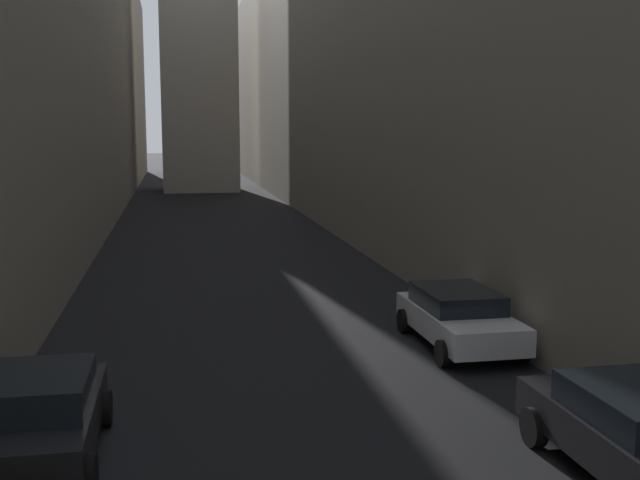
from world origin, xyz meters
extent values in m
plane|color=black|center=(0.00, 48.00, 0.00)|extent=(264.00, 264.00, 0.00)
cube|color=gray|center=(11.33, 50.00, 9.59)|extent=(11.66, 108.00, 19.17)
cube|color=black|center=(-4.40, 17.53, 0.63)|extent=(1.72, 4.01, 0.63)
cube|color=black|center=(-4.40, 17.41, 1.21)|extent=(1.58, 2.06, 0.52)
cylinder|color=black|center=(-5.26, 18.90, 0.32)|extent=(0.22, 0.63, 0.63)
cylinder|color=black|center=(-3.54, 18.90, 0.32)|extent=(0.22, 0.63, 0.63)
cylinder|color=black|center=(-3.54, 16.17, 0.32)|extent=(0.22, 0.63, 0.63)
cube|color=black|center=(4.40, 15.15, 0.64)|extent=(1.82, 4.44, 0.64)
cylinder|color=black|center=(3.49, 16.66, 0.33)|extent=(0.22, 0.65, 0.65)
cylinder|color=black|center=(5.31, 16.66, 0.33)|extent=(0.22, 0.65, 0.65)
cube|color=silver|center=(4.40, 22.51, 0.61)|extent=(1.84, 4.37, 0.61)
cube|color=black|center=(4.40, 22.70, 1.14)|extent=(1.69, 2.38, 0.46)
cylinder|color=black|center=(3.48, 24.00, 0.31)|extent=(0.22, 0.62, 0.62)
cylinder|color=black|center=(5.32, 24.00, 0.31)|extent=(0.22, 0.62, 0.62)
cylinder|color=black|center=(3.48, 21.02, 0.31)|extent=(0.22, 0.62, 0.62)
cylinder|color=black|center=(5.32, 21.02, 0.31)|extent=(0.22, 0.62, 0.62)
camera|label=1|loc=(-2.23, 5.35, 5.19)|focal=43.44mm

